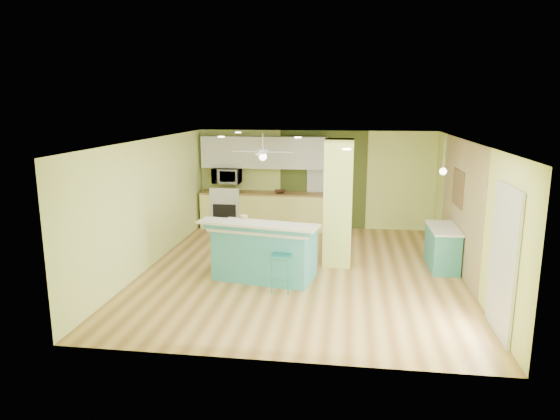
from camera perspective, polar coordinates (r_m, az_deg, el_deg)
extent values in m
cube|color=olive|center=(9.73, 2.52, -6.94)|extent=(6.00, 7.00, 0.01)
cube|color=white|center=(9.22, 2.67, 7.97)|extent=(6.00, 7.00, 0.01)
cube|color=#D8E67B|center=(12.83, 4.06, 3.48)|extent=(6.00, 0.01, 2.50)
cube|color=#D8E67B|center=(6.03, -0.54, -6.44)|extent=(6.00, 0.01, 2.50)
cube|color=#D8E67B|center=(10.12, -14.61, 0.78)|extent=(0.01, 7.00, 2.50)
cube|color=#D8E67B|center=(9.60, 20.74, -0.21)|extent=(0.01, 7.00, 2.50)
cube|color=#978156|center=(10.17, 19.93, 0.51)|extent=(0.02, 3.40, 2.50)
cube|color=#455120|center=(12.81, 4.95, 3.45)|extent=(2.20, 0.02, 2.50)
cube|color=silver|center=(12.82, 4.92, 2.32)|extent=(0.82, 0.05, 2.00)
cube|color=silver|center=(7.49, 24.16, -5.42)|extent=(0.04, 1.08, 2.10)
cube|color=#BACE5F|center=(9.85, 6.63, 0.80)|extent=(0.55, 0.55, 2.50)
cube|color=#EFE97D|center=(12.83, -1.89, -0.13)|extent=(3.20, 0.60, 0.90)
cube|color=olive|center=(12.74, -1.90, 1.94)|extent=(3.25, 0.63, 0.04)
cube|color=silver|center=(13.03, -6.01, -0.01)|extent=(0.76, 0.64, 0.90)
cube|color=black|center=(12.72, -6.36, -0.45)|extent=(0.59, 0.02, 0.50)
cube|color=silver|center=(12.64, -6.39, 2.11)|extent=(0.76, 0.06, 0.18)
cube|color=silver|center=(12.72, -1.85, 6.60)|extent=(3.20, 0.34, 0.80)
imported|color=white|center=(12.87, -6.10, 3.92)|extent=(0.70, 0.48, 0.39)
cylinder|color=white|center=(11.36, -1.99, 7.72)|extent=(0.03, 0.03, 0.40)
cylinder|color=white|center=(11.38, -1.98, 6.71)|extent=(0.24, 0.24, 0.10)
sphere|color=white|center=(11.39, -1.97, 6.11)|extent=(0.18, 0.18, 0.18)
cylinder|color=white|center=(10.12, 18.26, 5.96)|extent=(0.01, 0.01, 0.62)
sphere|color=white|center=(10.15, 18.14, 4.22)|extent=(0.14, 0.14, 0.14)
cube|color=brown|center=(10.31, 19.70, 2.37)|extent=(0.03, 0.90, 0.70)
cube|color=teal|center=(9.19, -1.74, -5.00)|extent=(1.89, 1.20, 0.93)
cube|color=beige|center=(9.05, -1.76, -2.03)|extent=(2.02, 1.32, 0.05)
cube|color=teal|center=(8.66, -2.72, -2.06)|extent=(1.98, 0.52, 0.13)
cube|color=beige|center=(8.64, -2.73, -1.66)|extent=(2.17, 0.83, 0.04)
cylinder|color=teal|center=(8.49, -0.94, -7.50)|extent=(0.02, 0.02, 0.64)
cylinder|color=teal|center=(8.43, 0.95, -7.64)|extent=(0.02, 0.02, 0.64)
cylinder|color=teal|center=(8.75, -0.49, -6.89)|extent=(0.02, 0.02, 0.64)
cylinder|color=teal|center=(8.69, 1.34, -7.03)|extent=(0.02, 0.02, 0.64)
cube|color=teal|center=(8.49, 0.22, -5.14)|extent=(0.37, 0.37, 0.03)
cube|color=teal|center=(8.57, 0.44, -3.64)|extent=(0.34, 0.06, 0.35)
cube|color=teal|center=(10.29, 18.04, -4.17)|extent=(0.50, 1.21, 0.78)
cube|color=white|center=(10.19, 18.19, -1.98)|extent=(0.54, 1.26, 0.03)
imported|color=#3D2319|center=(12.60, -0.01, 2.10)|extent=(0.34, 0.34, 0.08)
cylinder|color=gold|center=(9.15, -4.15, -1.15)|extent=(0.14, 0.14, 0.18)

